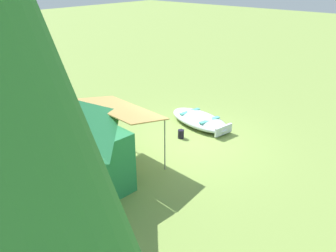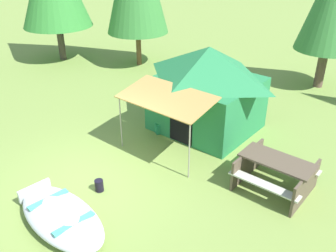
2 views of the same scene
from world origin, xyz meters
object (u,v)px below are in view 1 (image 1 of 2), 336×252
object	(u,v)px
picnic_table	(59,121)
cooler_box	(121,182)
beached_rowboat	(200,120)
canvas_cabin_tent	(59,142)
fuel_can	(181,134)

from	to	relation	value
picnic_table	cooler_box	world-z (taller)	picnic_table
beached_rowboat	canvas_cabin_tent	distance (m)	5.46
cooler_box	fuel_can	world-z (taller)	cooler_box
beached_rowboat	cooler_box	world-z (taller)	beached_rowboat
beached_rowboat	fuel_can	size ratio (longest dim) A/B	9.42
cooler_box	beached_rowboat	bearing A→B (deg)	-80.13
picnic_table	fuel_can	distance (m)	4.07
canvas_cabin_tent	fuel_can	bearing A→B (deg)	-96.04
canvas_cabin_tent	picnic_table	size ratio (longest dim) A/B	2.32
beached_rowboat	cooler_box	size ratio (longest dim) A/B	4.58
cooler_box	fuel_can	size ratio (longest dim) A/B	2.06
beached_rowboat	cooler_box	xyz separation A→B (m)	(-0.77, 4.41, -0.05)
beached_rowboat	picnic_table	distance (m)	4.80
picnic_table	beached_rowboat	bearing A→B (deg)	-130.28
beached_rowboat	fuel_can	distance (m)	1.25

